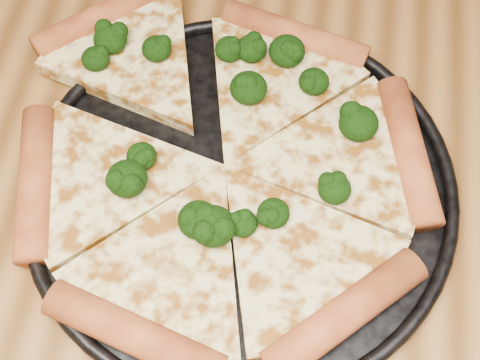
# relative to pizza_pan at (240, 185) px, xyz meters

# --- Properties ---
(pizza_pan) EXTENTS (0.34, 0.34, 0.02)m
(pizza_pan) POSITION_rel_pizza_pan_xyz_m (0.00, 0.00, 0.00)
(pizza_pan) COLOR black
(pizza_pan) RESTS_ON dining_table
(pizza) EXTENTS (0.36, 0.36, 0.03)m
(pizza) POSITION_rel_pizza_pan_xyz_m (-0.02, 0.01, 0.01)
(pizza) COLOR #E5D78C
(pizza) RESTS_ON pizza_pan
(broccoli_florets) EXTENTS (0.25, 0.20, 0.02)m
(broccoli_florets) POSITION_rel_pizza_pan_xyz_m (-0.02, 0.04, 0.02)
(broccoli_florets) COLOR black
(broccoli_florets) RESTS_ON pizza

